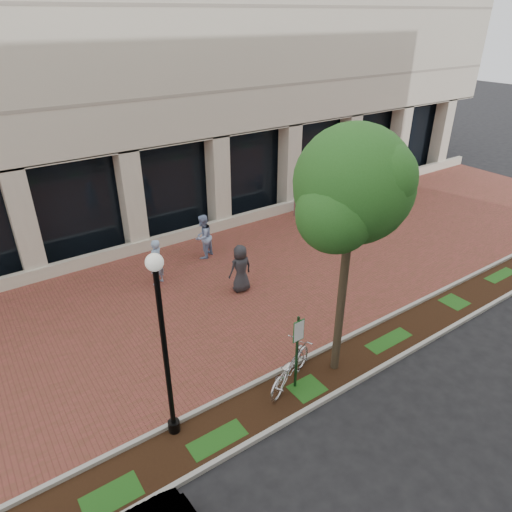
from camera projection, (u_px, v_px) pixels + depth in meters
ground at (241, 284)px, 16.66m from camera, size 120.00×120.00×0.00m
brick_plaza at (241, 284)px, 16.66m from camera, size 40.00×9.00×0.01m
planting_strip at (343, 364)px, 12.85m from camera, size 40.00×1.50×0.01m
curb_plaza_side at (325, 349)px, 13.37m from camera, size 40.00×0.12×0.12m
curb_street_side at (363, 378)px, 12.28m from camera, size 40.00×0.12×0.12m
parking_sign at (298, 343)px, 11.40m from camera, size 0.34×0.07×2.26m
lamppost at (164, 341)px, 9.56m from camera, size 0.36×0.36×4.75m
street_tree at (353, 192)px, 10.37m from camera, size 3.31×2.76×6.73m
locked_bicycle at (290, 367)px, 11.97m from camera, size 2.19×1.51×1.09m
pedestrian_left at (156, 262)px, 16.28m from camera, size 0.77×0.68×1.76m
pedestrian_mid at (203, 237)px, 18.10m from camera, size 1.11×1.03×1.82m
pedestrian_right at (241, 268)px, 15.90m from camera, size 0.87×0.57×1.76m
bollard at (295, 208)px, 22.02m from camera, size 0.12×0.12×0.87m
bike_rack_cluster at (327, 203)px, 22.54m from camera, size 3.47×1.71×0.96m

